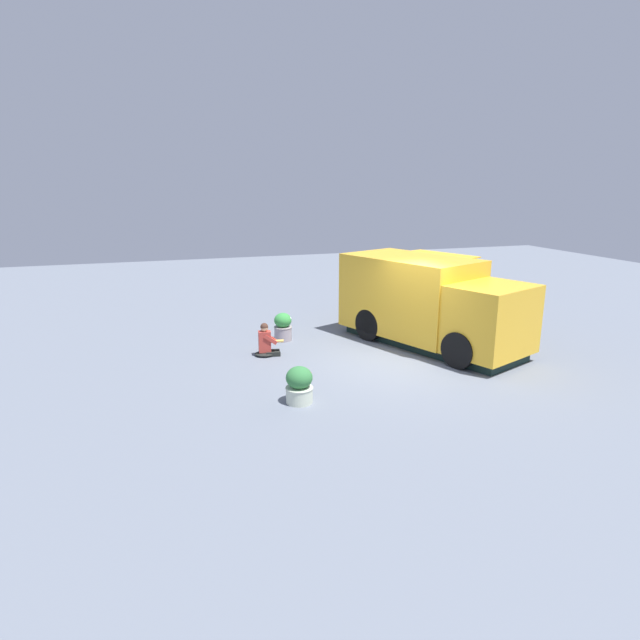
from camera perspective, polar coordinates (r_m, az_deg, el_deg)
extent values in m
plane|color=slate|center=(13.12, 8.56, -4.49)|extent=(40.00, 40.00, 0.00)
cube|color=yellow|center=(14.74, 9.69, 2.74)|extent=(3.23, 4.08, 2.07)
cube|color=yellow|center=(13.31, 17.95, 0.05)|extent=(2.41, 2.15, 1.66)
cube|color=#182A2C|center=(12.87, 20.83, 0.67)|extent=(1.56, 0.63, 0.63)
cube|color=black|center=(15.51, 12.26, 3.66)|extent=(0.74, 1.84, 0.72)
cube|color=yellow|center=(15.60, 13.10, 6.92)|extent=(1.34, 2.21, 0.03)
cube|color=black|center=(14.55, 11.77, -2.22)|extent=(3.31, 5.12, 0.24)
cylinder|color=black|center=(12.84, 14.71, -3.16)|extent=(0.53, 0.90, 0.88)
cylinder|color=black|center=(14.34, 19.09, -1.65)|extent=(0.53, 0.90, 0.88)
cylinder|color=black|center=(14.69, 5.30, -0.51)|extent=(0.53, 0.90, 0.88)
cylinder|color=black|center=(16.02, 10.03, 0.59)|extent=(0.53, 0.90, 0.88)
ellipsoid|color=black|center=(13.49, -5.95, -3.63)|extent=(0.57, 0.50, 0.10)
cube|color=black|center=(13.41, -5.06, -3.67)|extent=(0.37, 0.16, 0.11)
cube|color=black|center=(13.60, -5.14, -3.42)|extent=(0.37, 0.16, 0.11)
cube|color=#AF3A31|center=(13.40, -5.98, -2.33)|extent=(0.33, 0.26, 0.54)
sphere|color=#DEAD7D|center=(13.30, -6.02, -0.84)|extent=(0.19, 0.19, 0.19)
sphere|color=#4A2E23|center=(13.29, -6.03, -0.74)|extent=(0.20, 0.20, 0.20)
cube|color=#AF3A31|center=(13.30, -5.36, -2.11)|extent=(0.35, 0.13, 0.28)
cube|color=#AF3A31|center=(13.48, -5.43, -1.89)|extent=(0.35, 0.13, 0.28)
cylinder|color=#E2B456|center=(13.43, -4.66, -2.29)|extent=(0.34, 0.12, 0.08)
cube|color=#5AA23C|center=(13.42, -4.67, -2.23)|extent=(0.28, 0.08, 0.02)
cylinder|color=beige|center=(10.61, -2.24, -8.05)|extent=(0.53, 0.53, 0.33)
torus|color=beige|center=(10.55, -2.25, -7.31)|extent=(0.56, 0.56, 0.04)
ellipsoid|color=#35793E|center=(10.48, -2.26, -6.23)|extent=(0.53, 0.53, 0.45)
sphere|color=red|center=(10.48, -1.12, -5.80)|extent=(0.08, 0.08, 0.08)
sphere|color=red|center=(10.41, -1.37, -5.57)|extent=(0.06, 0.06, 0.06)
sphere|color=red|center=(10.67, -2.49, -5.61)|extent=(0.07, 0.07, 0.07)
cylinder|color=#988D96|center=(14.71, -4.00, -1.45)|extent=(0.48, 0.48, 0.39)
torus|color=#9D8E8E|center=(14.66, -4.02, -0.77)|extent=(0.51, 0.51, 0.04)
ellipsoid|color=#389041|center=(14.61, -4.03, -0.03)|extent=(0.48, 0.48, 0.41)
sphere|color=white|center=(14.67, -4.77, 0.16)|extent=(0.08, 0.08, 0.08)
sphere|color=white|center=(14.58, -3.27, 0.16)|extent=(0.09, 0.09, 0.09)
sphere|color=white|center=(14.57, -4.67, 0.36)|extent=(0.06, 0.06, 0.06)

